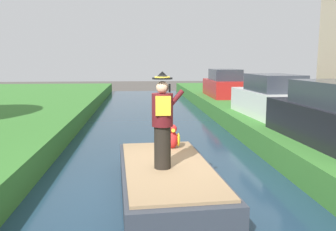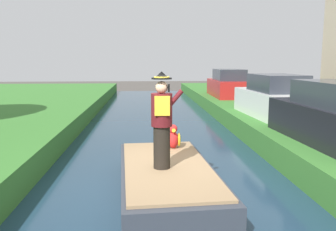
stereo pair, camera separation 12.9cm
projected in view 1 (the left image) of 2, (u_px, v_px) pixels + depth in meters
ground_plane at (167, 198)px, 7.20m from camera, size 80.00×80.00×0.00m
canal_water at (167, 195)px, 7.19m from camera, size 5.60×48.00×0.10m
boat at (167, 180)px, 7.08m from camera, size 2.06×4.30×0.61m
person_pirate at (163, 121)px, 6.68m from camera, size 0.61×0.42×1.85m
parrot_plush at (172, 138)px, 8.32m from camera, size 0.36×0.34×0.57m
parked_car_dark at (333, 116)px, 8.73m from camera, size 1.88×4.07×1.50m
parked_car_white at (272, 99)px, 12.70m from camera, size 1.89×4.08×1.50m
parked_car_red at (224, 85)px, 19.66m from camera, size 1.75×4.02×1.50m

